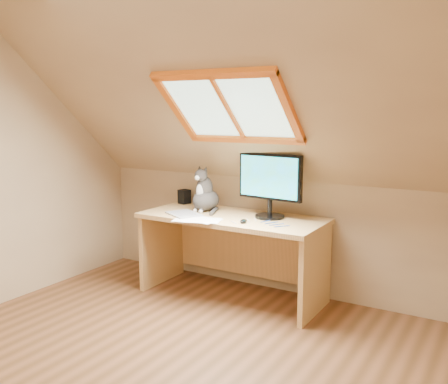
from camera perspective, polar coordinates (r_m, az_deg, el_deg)
The scene contains 10 objects.
ground at distance 3.33m, azimuth -9.09°, elevation -19.63°, with size 3.50×3.50×0.00m, color brown.
room_shell at distance 2.85m, azimuth -11.04°, elevation 5.68°, with size 3.52×3.52×2.41m.
desk at distance 4.34m, azimuth 1.38°, elevation -5.43°, with size 1.57×0.69×0.72m.
monitor at distance 4.12m, azimuth 5.27°, elevation 1.22°, with size 0.58×0.25×0.54m.
cat at distance 4.42m, azimuth -2.18°, elevation -0.29°, with size 0.26×0.30×0.41m.
desk_speaker at distance 4.78m, azimuth -4.55°, elevation -0.53°, with size 0.09×0.09×0.13m, color black.
graphics_tablet at distance 4.29m, azimuth -4.61°, elevation -2.53°, with size 0.31×0.22×0.01m, color #B2B2B7.
mouse at distance 3.97m, azimuth 2.23°, elevation -3.35°, with size 0.05×0.09×0.03m, color black.
papers at distance 4.10m, azimuth -2.89°, elevation -3.11°, with size 0.35×0.30×0.01m.
cables at distance 3.97m, azimuth 4.38°, elevation -3.51°, with size 0.51×0.26×0.01m.
Camera 1 is at (1.89, -2.21, 1.61)m, focal length 40.00 mm.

